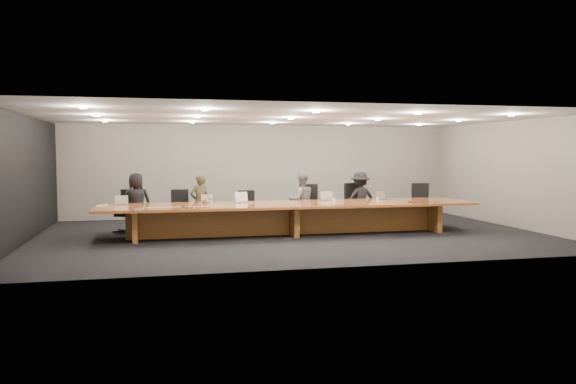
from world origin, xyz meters
The scene contains 29 objects.
ground centered at (0.00, 0.00, 0.00)m, with size 12.00×12.00×0.00m, color black.
back_wall centered at (0.00, 4.00, 1.40)m, with size 12.00×0.02×2.80m, color #B0AAA0.
left_wall_panel centered at (-5.94, 0.00, 1.37)m, with size 0.08×7.84×2.74m, color black.
conference_table centered at (0.00, 0.00, 0.52)m, with size 9.00×1.80×0.75m.
chair_far_left centered at (-3.86, 1.20, 0.54)m, with size 0.55×0.55×1.07m, color black, non-canonical shape.
chair_left centered at (-2.58, 1.23, 0.53)m, with size 0.54×0.54×1.05m, color black, non-canonical shape.
chair_mid_left centered at (-0.87, 1.17, 0.50)m, with size 0.51×0.51×1.01m, color black, non-canonical shape.
chair_mid_right centered at (0.90, 1.27, 0.57)m, with size 0.58×0.58×1.15m, color black, non-canonical shape.
chair_right centered at (2.13, 1.24, 0.58)m, with size 0.59×0.59×1.16m, color black, non-canonical shape.
chair_far_right centered at (4.02, 1.25, 0.57)m, with size 0.58×0.58×1.13m, color black, non-canonical shape.
person_a centered at (-3.62, 1.22, 0.74)m, with size 0.72×0.47×1.47m, color black.
person_b centered at (-2.08, 1.14, 0.71)m, with size 0.52×0.34×1.42m, color #2F2C1A.
person_c centered at (0.56, 1.13, 0.72)m, with size 0.70×0.55×1.44m, color slate.
person_d centered at (2.19, 1.15, 0.72)m, with size 0.94×0.54×1.45m, color black.
laptop_a centered at (-3.92, 0.36, 0.87)m, with size 0.29×0.21×0.23m, color tan, non-canonical shape.
laptop_b centered at (-1.99, 0.38, 0.86)m, with size 0.29×0.21×0.23m, color tan, non-canonical shape.
laptop_c centered at (-1.08, 0.36, 0.89)m, with size 0.35×0.25×0.27m, color beige, non-canonical shape.
laptop_d centered at (1.05, 0.34, 0.88)m, with size 0.32×0.24×0.26m, color #B9AA8D, non-canonical shape.
laptop_e centered at (2.51, 0.28, 0.87)m, with size 0.31×0.22×0.24m, color tan, non-canonical shape.
water_bottle centered at (-1.90, 0.29, 0.86)m, with size 0.07×0.07×0.22m, color #ADBDBA.
amber_mug centered at (-2.05, 0.14, 0.80)m, with size 0.09×0.09×0.11m, color brown.
paper_cup_near centered at (1.15, 0.20, 0.79)m, with size 0.07×0.07×0.09m, color white.
paper_cup_far centered at (2.34, 0.31, 0.79)m, with size 0.07×0.07×0.08m, color white.
notepad centered at (-4.35, 0.31, 0.76)m, with size 0.21×0.17×0.01m, color white.
lime_gadget centered at (-4.33, 0.31, 0.78)m, with size 0.18×0.10×0.03m, color #68C233.
av_box centered at (-3.50, -0.71, 0.76)m, with size 0.18×0.14×0.03m, color #BABABF.
mic_left centered at (-2.57, -0.44, 0.76)m, with size 0.11×0.11×0.03m, color black.
mic_center centered at (0.44, -0.60, 0.76)m, with size 0.11×0.11×0.03m, color black.
mic_right centered at (2.90, -0.41, 0.77)m, with size 0.13×0.13×0.03m, color black.
Camera 1 is at (-3.09, -13.03, 1.96)m, focal length 35.00 mm.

